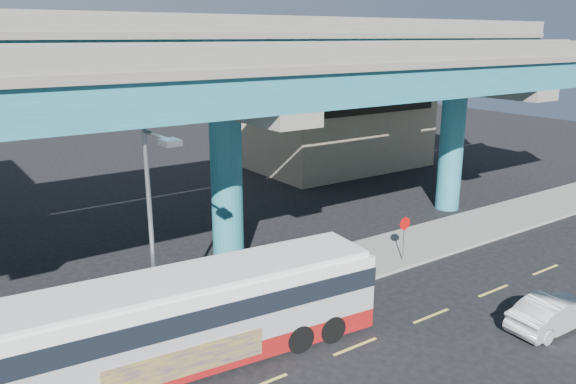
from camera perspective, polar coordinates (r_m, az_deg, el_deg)
ground at (r=21.19m, az=6.30°, el=-15.00°), size 120.00×120.00×0.00m
sidewalk at (r=25.05m, az=-2.07°, el=-9.64°), size 70.00×4.00×0.15m
lane_markings at (r=21.00m, az=6.85°, el=-15.31°), size 58.00×0.12×0.01m
viaduct at (r=25.82m, az=-6.70°, el=11.92°), size 52.00×12.40×11.70m
building_beige at (r=47.98m, az=4.73°, el=6.87°), size 14.00×10.23×7.00m
transit_bus at (r=19.51m, az=-8.73°, el=-12.02°), size 12.76×3.85×3.23m
sedan at (r=23.87m, az=25.32°, el=-11.03°), size 1.70×4.13×1.33m
street_lamp at (r=19.06m, az=-13.30°, el=-1.70°), size 0.50×2.54×7.81m
stop_sign at (r=27.68m, az=11.74°, el=-3.77°), size 0.67×0.08×2.23m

